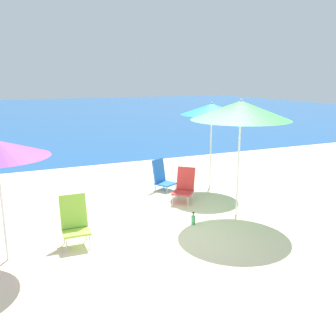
# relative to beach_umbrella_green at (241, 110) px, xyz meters

# --- Properties ---
(ground_plane) EXTENTS (60.00, 60.00, 0.00)m
(ground_plane) POSITION_rel_beach_umbrella_green_xyz_m (-1.74, -0.27, -2.16)
(ground_plane) COLOR beige
(sea_water) EXTENTS (60.00, 40.00, 0.01)m
(sea_water) POSITION_rel_beach_umbrella_green_xyz_m (-1.74, 25.67, -2.16)
(sea_water) COLOR #1E5699
(sea_water) RESTS_ON ground
(beach_umbrella_green) EXTENTS (1.99, 1.99, 2.39)m
(beach_umbrella_green) POSITION_rel_beach_umbrella_green_xyz_m (0.00, 0.00, 0.00)
(beach_umbrella_green) COLOR white
(beach_umbrella_green) RESTS_ON ground
(beach_umbrella_teal) EXTENTS (1.57, 1.57, 2.20)m
(beach_umbrella_teal) POSITION_rel_beach_umbrella_green_xyz_m (0.50, 1.95, -0.14)
(beach_umbrella_teal) COLOR white
(beach_umbrella_teal) RESTS_ON ground
(beach_chair_red) EXTENTS (0.69, 0.70, 0.78)m
(beach_chair_red) POSITION_rel_beach_umbrella_green_xyz_m (-0.62, 1.21, -1.78)
(beach_chair_red) COLOR silver
(beach_chair_red) RESTS_ON ground
(beach_chair_blue) EXTENTS (0.61, 0.64, 0.78)m
(beach_chair_blue) POSITION_rel_beach_umbrella_green_xyz_m (-0.72, 2.30, -1.82)
(beach_chair_blue) COLOR silver
(beach_chair_blue) RESTS_ON ground
(beach_chair_lime) EXTENTS (0.46, 0.51, 0.85)m
(beach_chair_lime) POSITION_rel_beach_umbrella_green_xyz_m (-3.34, -0.07, -1.73)
(beach_chair_lime) COLOR silver
(beach_chair_lime) RESTS_ON ground
(water_bottle) EXTENTS (0.08, 0.08, 0.25)m
(water_bottle) POSITION_rel_beach_umbrella_green_xyz_m (-1.09, -0.14, -2.06)
(water_bottle) COLOR #4CB266
(water_bottle) RESTS_ON ground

